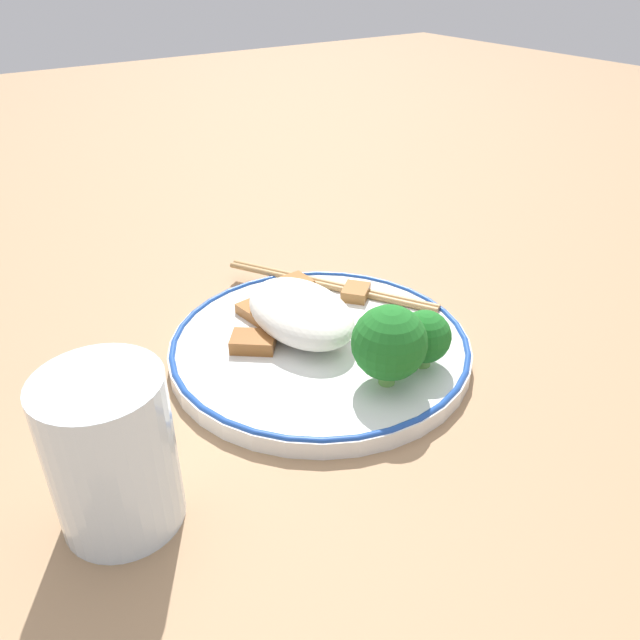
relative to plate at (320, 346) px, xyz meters
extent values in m
plane|color=#9E7A56|center=(0.00, 0.00, -0.01)|extent=(3.00, 3.00, 0.00)
cylinder|color=white|center=(0.00, 0.00, 0.00)|extent=(0.25, 0.25, 0.01)
torus|color=#1E479E|center=(0.00, 0.00, 0.01)|extent=(0.24, 0.24, 0.00)
ellipsoid|color=white|center=(-0.02, -0.01, 0.02)|extent=(0.11, 0.07, 0.04)
cylinder|color=#72AD4C|center=(0.07, 0.01, 0.01)|extent=(0.01, 0.01, 0.01)
sphere|color=#1E6B23|center=(0.07, 0.01, 0.04)|extent=(0.06, 0.06, 0.06)
cylinder|color=#72AD4C|center=(0.07, 0.05, 0.01)|extent=(0.01, 0.01, 0.01)
sphere|color=#1E6B23|center=(0.07, 0.05, 0.03)|extent=(0.04, 0.04, 0.04)
cube|color=#995B28|center=(-0.06, -0.02, 0.01)|extent=(0.04, 0.03, 0.01)
cube|color=brown|center=(-0.02, -0.05, 0.01)|extent=(0.04, 0.04, 0.01)
cube|color=#9E6633|center=(-0.04, 0.07, 0.01)|extent=(0.03, 0.04, 0.01)
cube|color=#995B28|center=(-0.09, 0.04, 0.01)|extent=(0.03, 0.02, 0.01)
cylinder|color=#AD8451|center=(-0.07, 0.06, 0.01)|extent=(0.19, 0.11, 0.01)
cylinder|color=#AD8451|center=(-0.07, 0.06, 0.01)|extent=(0.19, 0.11, 0.01)
cylinder|color=silver|center=(0.07, -0.19, 0.04)|extent=(0.07, 0.07, 0.10)
camera|label=1|loc=(0.35, -0.24, 0.29)|focal=35.00mm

